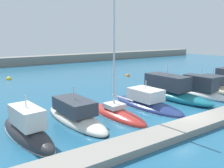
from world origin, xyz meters
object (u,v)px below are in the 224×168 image
(motorboat_ivory_third, at_px, (75,115))
(sailboat_red_fourth, at_px, (117,113))
(motorboat_navy_fifth, at_px, (146,103))
(mooring_buoy_orange, at_px, (128,76))
(motorboat_charcoal_second, at_px, (27,130))
(motorboat_teal_sixth, at_px, (169,90))
(motorboat_sand_eighth, at_px, (214,87))
(motorboat_white_seventh, at_px, (198,90))
(mooring_buoy_yellow, at_px, (9,80))

(motorboat_ivory_third, distance_m, sailboat_red_fourth, 3.53)
(motorboat_navy_fifth, bearing_deg, mooring_buoy_orange, -35.84)
(motorboat_charcoal_second, bearing_deg, sailboat_red_fourth, -95.20)
(motorboat_teal_sixth, xyz_separation_m, motorboat_sand_eighth, (7.07, -0.82, -0.42))
(motorboat_charcoal_second, relative_size, motorboat_ivory_third, 0.88)
(motorboat_white_seventh, bearing_deg, mooring_buoy_yellow, 30.20)
(motorboat_navy_fifth, relative_size, mooring_buoy_orange, 11.51)
(motorboat_sand_eighth, xyz_separation_m, mooring_buoy_orange, (-1.91, 14.60, -0.45))
(sailboat_red_fourth, relative_size, motorboat_teal_sixth, 1.19)
(motorboat_charcoal_second, xyz_separation_m, mooring_buoy_orange, (20.76, 15.56, -0.52))
(motorboat_ivory_third, relative_size, mooring_buoy_orange, 11.48)
(motorboat_sand_eighth, bearing_deg, mooring_buoy_orange, 6.86)
(motorboat_charcoal_second, bearing_deg, mooring_buoy_orange, -59.16)
(motorboat_white_seventh, distance_m, mooring_buoy_yellow, 27.53)
(motorboat_navy_fifth, height_order, mooring_buoy_yellow, motorboat_navy_fifth)
(motorboat_ivory_third, bearing_deg, motorboat_navy_fifth, -94.99)
(motorboat_charcoal_second, height_order, mooring_buoy_orange, motorboat_charcoal_second)
(motorboat_teal_sixth, distance_m, motorboat_sand_eighth, 7.13)
(motorboat_navy_fifth, xyz_separation_m, mooring_buoy_orange, (9.34, 14.81, -0.33))
(motorboat_navy_fifth, height_order, motorboat_teal_sixth, motorboat_teal_sixth)
(motorboat_charcoal_second, relative_size, sailboat_red_fourth, 0.62)
(sailboat_red_fourth, relative_size, motorboat_navy_fifth, 1.41)
(motorboat_ivory_third, xyz_separation_m, motorboat_navy_fifth, (7.36, -0.32, -0.11))
(sailboat_red_fourth, bearing_deg, motorboat_teal_sixth, -80.68)
(mooring_buoy_yellow, bearing_deg, motorboat_sand_eighth, -49.61)
(motorboat_navy_fifth, relative_size, motorboat_white_seventh, 1.10)
(motorboat_teal_sixth, xyz_separation_m, motorboat_white_seventh, (3.45, -1.21, -0.16))
(motorboat_charcoal_second, xyz_separation_m, mooring_buoy_yellow, (3.62, 23.35, -0.52))
(motorboat_teal_sixth, height_order, motorboat_sand_eighth, motorboat_teal_sixth)
(motorboat_charcoal_second, xyz_separation_m, motorboat_sand_eighth, (22.67, 0.95, -0.07))
(sailboat_red_fourth, relative_size, motorboat_white_seventh, 1.55)
(motorboat_ivory_third, height_order, motorboat_teal_sixth, motorboat_teal_sixth)
(mooring_buoy_orange, bearing_deg, motorboat_teal_sixth, -110.52)
(mooring_buoy_yellow, bearing_deg, mooring_buoy_orange, -24.46)
(motorboat_sand_eighth, bearing_deg, motorboat_teal_sixth, 82.75)
(sailboat_red_fourth, relative_size, mooring_buoy_yellow, 13.61)
(motorboat_teal_sixth, relative_size, mooring_buoy_orange, 13.65)
(motorboat_teal_sixth, bearing_deg, sailboat_red_fourth, 98.30)
(motorboat_white_seventh, bearing_deg, motorboat_teal_sixth, 66.81)
(motorboat_ivory_third, bearing_deg, motorboat_teal_sixth, -88.98)
(sailboat_red_fourth, xyz_separation_m, motorboat_sand_eighth, (15.22, 0.85, 0.24))
(motorboat_teal_sixth, height_order, mooring_buoy_yellow, motorboat_teal_sixth)
(motorboat_white_seventh, distance_m, mooring_buoy_orange, 15.10)
(motorboat_navy_fifth, height_order, motorboat_white_seventh, motorboat_white_seventh)
(motorboat_charcoal_second, bearing_deg, motorboat_white_seventh, -94.30)
(motorboat_white_seventh, xyz_separation_m, mooring_buoy_yellow, (-15.44, 22.78, -0.71))
(motorboat_charcoal_second, bearing_deg, motorboat_teal_sixth, -89.51)
(motorboat_teal_sixth, height_order, motorboat_white_seventh, motorboat_teal_sixth)
(motorboat_navy_fifth, bearing_deg, motorboat_teal_sixth, -79.74)
(mooring_buoy_yellow, bearing_deg, motorboat_navy_fifth, -70.97)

